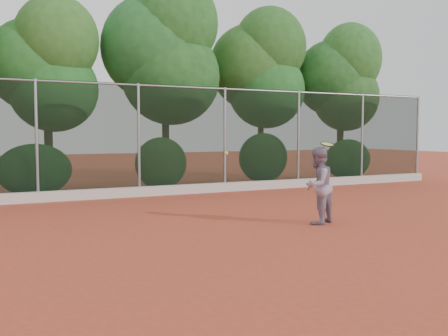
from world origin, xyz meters
name	(u,v)px	position (x,y,z in m)	size (l,w,h in m)	color
ground	(247,237)	(0.00, 0.00, 0.00)	(80.00, 80.00, 0.00)	#AE4029
concrete_curb	(141,192)	(0.00, 6.82, 0.15)	(24.00, 0.20, 0.30)	beige
tennis_player	(318,186)	(2.05, 0.57, 0.83)	(0.81, 0.63, 1.66)	gray
chainlink_fence	(139,137)	(0.00, 7.00, 1.86)	(24.09, 0.09, 3.50)	black
foliage_backdrop	(105,61)	(-0.55, 8.98, 4.40)	(23.70, 3.63, 7.55)	#3B2916
tennis_racket	(327,146)	(2.26, 0.54, 1.68)	(0.33, 0.32, 0.56)	black
tennis_ball_in_flight	(227,153)	(-0.15, 0.60, 1.57)	(0.06, 0.06, 0.06)	yellow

